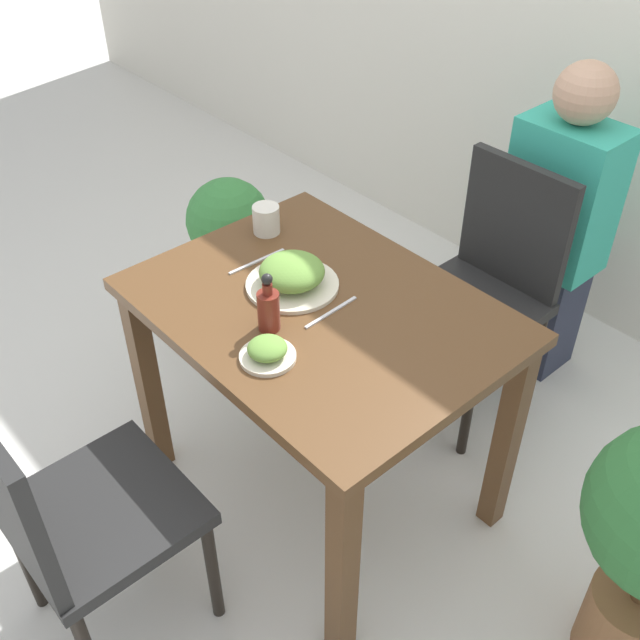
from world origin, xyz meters
TOP-DOWN VIEW (x-y plane):
  - ground_plane at (0.00, 0.00)m, footprint 16.00×16.00m
  - dining_table at (0.00, 0.00)m, footprint 0.99×0.75m
  - chair_near at (-0.04, -0.77)m, footprint 0.42×0.42m
  - chair_far at (0.03, 0.73)m, footprint 0.42×0.42m
  - food_plate at (-0.11, 0.00)m, footprint 0.26×0.26m
  - side_plate at (0.07, -0.24)m, footprint 0.14×0.14m
  - drink_cup at (-0.38, 0.12)m, footprint 0.08×0.08m
  - sauce_bottle at (-0.02, -0.16)m, footprint 0.06×0.06m
  - fork_utensil at (-0.27, 0.00)m, footprint 0.01×0.19m
  - spoon_utensil at (0.04, 0.00)m, footprint 0.02×0.19m
  - potted_plant_left at (-0.87, 0.31)m, footprint 0.32×0.32m
  - person_figure at (0.05, 1.06)m, footprint 0.34×0.22m

SIDE VIEW (x-z plane):
  - ground_plane at x=0.00m, z-range 0.00..0.00m
  - potted_plant_left at x=-0.87m, z-range 0.03..0.69m
  - chair_near at x=-0.04m, z-range 0.06..0.95m
  - chair_far at x=0.03m, z-range 0.06..0.95m
  - person_figure at x=0.05m, z-range 0.00..1.17m
  - dining_table at x=0.00m, z-range 0.25..1.01m
  - fork_utensil at x=-0.27m, z-range 0.75..0.76m
  - spoon_utensil at x=0.04m, z-range 0.75..0.76m
  - side_plate at x=0.07m, z-range 0.75..0.80m
  - food_plate at x=-0.11m, z-range 0.75..0.84m
  - drink_cup at x=-0.38m, z-range 0.75..0.84m
  - sauce_bottle at x=-0.02m, z-range 0.73..0.90m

